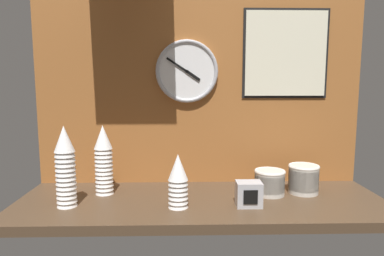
{
  "coord_description": "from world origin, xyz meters",
  "views": [
    {
      "loc": [
        -0.08,
        -1.45,
        0.51
      ],
      "look_at": [
        -0.04,
        0.04,
        0.31
      ],
      "focal_mm": 32.0,
      "sensor_mm": 36.0,
      "label": 1
    }
  ],
  "objects_px": {
    "cup_stack_center": "(178,181)",
    "cup_stack_left": "(104,160)",
    "cup_stack_far_left": "(65,167)",
    "bowl_stack_far_right": "(303,178)",
    "napkin_dispenser": "(249,194)",
    "bowl_stack_right": "(270,182)",
    "menu_board": "(286,54)",
    "wall_clock": "(187,71)"
  },
  "relations": [
    {
      "from": "menu_board",
      "to": "bowl_stack_right",
      "type": "bearing_deg",
      "value": -119.3
    },
    {
      "from": "bowl_stack_right",
      "to": "menu_board",
      "type": "distance_m",
      "value": 0.63
    },
    {
      "from": "cup_stack_center",
      "to": "bowl_stack_right",
      "type": "xyz_separation_m",
      "value": [
        0.41,
        0.15,
        -0.05
      ]
    },
    {
      "from": "bowl_stack_far_right",
      "to": "bowl_stack_right",
      "type": "relative_size",
      "value": 1.0
    },
    {
      "from": "cup_stack_far_left",
      "to": "menu_board",
      "type": "distance_m",
      "value": 1.14
    },
    {
      "from": "wall_clock",
      "to": "menu_board",
      "type": "height_order",
      "value": "menu_board"
    },
    {
      "from": "menu_board",
      "to": "cup_stack_far_left",
      "type": "bearing_deg",
      "value": -161.78
    },
    {
      "from": "cup_stack_far_left",
      "to": "wall_clock",
      "type": "bearing_deg",
      "value": 32.22
    },
    {
      "from": "cup_stack_center",
      "to": "cup_stack_left",
      "type": "height_order",
      "value": "cup_stack_left"
    },
    {
      "from": "bowl_stack_far_right",
      "to": "napkin_dispenser",
      "type": "bearing_deg",
      "value": -150.02
    },
    {
      "from": "cup_stack_left",
      "to": "wall_clock",
      "type": "xyz_separation_m",
      "value": [
        0.38,
        0.16,
        0.4
      ]
    },
    {
      "from": "napkin_dispenser",
      "to": "cup_stack_far_left",
      "type": "bearing_deg",
      "value": 178.6
    },
    {
      "from": "bowl_stack_right",
      "to": "menu_board",
      "type": "xyz_separation_m",
      "value": [
        0.11,
        0.2,
        0.58
      ]
    },
    {
      "from": "wall_clock",
      "to": "bowl_stack_far_right",
      "type": "bearing_deg",
      "value": -17.5
    },
    {
      "from": "cup_stack_left",
      "to": "bowl_stack_far_right",
      "type": "relative_size",
      "value": 2.28
    },
    {
      "from": "cup_stack_far_left",
      "to": "menu_board",
      "type": "xyz_separation_m",
      "value": [
        0.98,
        0.32,
        0.48
      ]
    },
    {
      "from": "cup_stack_left",
      "to": "cup_stack_center",
      "type": "bearing_deg",
      "value": -28.02
    },
    {
      "from": "cup_stack_far_left",
      "to": "bowl_stack_far_right",
      "type": "relative_size",
      "value": 2.41
    },
    {
      "from": "cup_stack_far_left",
      "to": "wall_clock",
      "type": "height_order",
      "value": "wall_clock"
    },
    {
      "from": "cup_stack_center",
      "to": "cup_stack_left",
      "type": "bearing_deg",
      "value": 151.98
    },
    {
      "from": "cup_stack_center",
      "to": "napkin_dispenser",
      "type": "xyz_separation_m",
      "value": [
        0.29,
        0.01,
        -0.06
      ]
    },
    {
      "from": "bowl_stack_right",
      "to": "napkin_dispenser",
      "type": "bearing_deg",
      "value": -130.32
    },
    {
      "from": "bowl_stack_far_right",
      "to": "napkin_dispenser",
      "type": "height_order",
      "value": "bowl_stack_far_right"
    },
    {
      "from": "cup_stack_center",
      "to": "cup_stack_left",
      "type": "distance_m",
      "value": 0.39
    },
    {
      "from": "cup_stack_left",
      "to": "bowl_stack_far_right",
      "type": "bearing_deg",
      "value": -0.7
    },
    {
      "from": "cup_stack_far_left",
      "to": "bowl_stack_far_right",
      "type": "bearing_deg",
      "value": 8.03
    },
    {
      "from": "cup_stack_far_left",
      "to": "napkin_dispenser",
      "type": "height_order",
      "value": "cup_stack_far_left"
    },
    {
      "from": "cup_stack_center",
      "to": "bowl_stack_right",
      "type": "relative_size",
      "value": 1.59
    },
    {
      "from": "cup_stack_center",
      "to": "wall_clock",
      "type": "xyz_separation_m",
      "value": [
        0.04,
        0.34,
        0.45
      ]
    },
    {
      "from": "cup_stack_far_left",
      "to": "menu_board",
      "type": "height_order",
      "value": "menu_board"
    },
    {
      "from": "menu_board",
      "to": "cup_stack_left",
      "type": "bearing_deg",
      "value": -169.1
    },
    {
      "from": "cup_stack_far_left",
      "to": "bowl_stack_far_right",
      "type": "xyz_separation_m",
      "value": [
        1.03,
        0.15,
        -0.1
      ]
    },
    {
      "from": "bowl_stack_right",
      "to": "napkin_dispenser",
      "type": "xyz_separation_m",
      "value": [
        -0.12,
        -0.14,
        -0.01
      ]
    },
    {
      "from": "cup_stack_left",
      "to": "wall_clock",
      "type": "relative_size",
      "value": 1.04
    },
    {
      "from": "cup_stack_far_left",
      "to": "napkin_dispenser",
      "type": "bearing_deg",
      "value": -1.4
    },
    {
      "from": "menu_board",
      "to": "bowl_stack_far_right",
      "type": "bearing_deg",
      "value": -73.92
    },
    {
      "from": "cup_stack_far_left",
      "to": "cup_stack_left",
      "type": "bearing_deg",
      "value": 52.92
    },
    {
      "from": "wall_clock",
      "to": "bowl_stack_right",
      "type": "bearing_deg",
      "value": -26.74
    },
    {
      "from": "bowl_stack_far_right",
      "to": "bowl_stack_right",
      "type": "bearing_deg",
      "value": -173.17
    },
    {
      "from": "bowl_stack_far_right",
      "to": "wall_clock",
      "type": "xyz_separation_m",
      "value": [
        -0.53,
        0.17,
        0.49
      ]
    },
    {
      "from": "cup_stack_far_left",
      "to": "wall_clock",
      "type": "relative_size",
      "value": 1.1
    },
    {
      "from": "cup_stack_center",
      "to": "cup_stack_far_left",
      "type": "height_order",
      "value": "cup_stack_far_left"
    }
  ]
}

